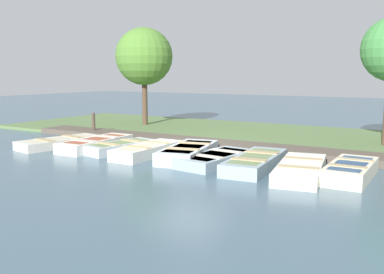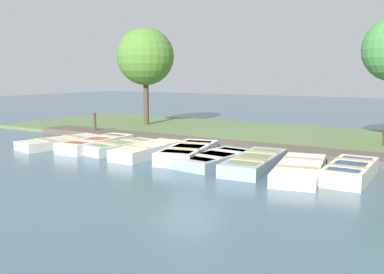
{
  "view_description": "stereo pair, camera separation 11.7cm",
  "coord_description": "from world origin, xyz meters",
  "px_view_note": "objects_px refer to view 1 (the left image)",
  "views": [
    {
      "loc": [
        12.32,
        7.57,
        2.71
      ],
      "look_at": [
        0.39,
        0.41,
        0.65
      ],
      "focal_mm": 40.0,
      "sensor_mm": 36.0,
      "label": 1
    },
    {
      "loc": [
        12.26,
        7.67,
        2.71
      ],
      "look_at": [
        0.39,
        0.41,
        0.65
      ],
      "focal_mm": 40.0,
      "sensor_mm": 36.0,
      "label": 2
    }
  ],
  "objects_px": {
    "rowboat_2": "(121,147)",
    "park_tree_far_left": "(144,57)",
    "rowboat_4": "(188,152)",
    "rowboat_8": "(351,170)",
    "mooring_post_near": "(94,124)",
    "rowboat_0": "(60,142)",
    "rowboat_1": "(96,143)",
    "rowboat_3": "(148,150)",
    "rowboat_7": "(301,169)",
    "rowboat_5": "(216,159)",
    "rowboat_6": "(255,162)"
  },
  "relations": [
    {
      "from": "rowboat_2",
      "to": "park_tree_far_left",
      "type": "xyz_separation_m",
      "value": [
        -6.11,
        -3.55,
        3.39
      ]
    },
    {
      "from": "rowboat_4",
      "to": "rowboat_8",
      "type": "distance_m",
      "value": 4.99
    },
    {
      "from": "rowboat_8",
      "to": "mooring_post_near",
      "type": "relative_size",
      "value": 2.52
    },
    {
      "from": "rowboat_4",
      "to": "rowboat_8",
      "type": "height_order",
      "value": "rowboat_4"
    },
    {
      "from": "rowboat_0",
      "to": "rowboat_1",
      "type": "bearing_deg",
      "value": 115.84
    },
    {
      "from": "rowboat_3",
      "to": "rowboat_0",
      "type": "bearing_deg",
      "value": -87.27
    },
    {
      "from": "mooring_post_near",
      "to": "rowboat_8",
      "type": "bearing_deg",
      "value": 78.05
    },
    {
      "from": "rowboat_3",
      "to": "park_tree_far_left",
      "type": "xyz_separation_m",
      "value": [
        -6.24,
        -4.84,
        3.37
      ]
    },
    {
      "from": "rowboat_3",
      "to": "rowboat_4",
      "type": "distance_m",
      "value": 1.46
    },
    {
      "from": "rowboat_2",
      "to": "mooring_post_near",
      "type": "relative_size",
      "value": 2.67
    },
    {
      "from": "rowboat_8",
      "to": "park_tree_far_left",
      "type": "height_order",
      "value": "park_tree_far_left"
    },
    {
      "from": "park_tree_far_left",
      "to": "rowboat_1",
      "type": "bearing_deg",
      "value": 21.44
    },
    {
      "from": "rowboat_4",
      "to": "rowboat_7",
      "type": "bearing_deg",
      "value": 71.93
    },
    {
      "from": "rowboat_5",
      "to": "rowboat_1",
      "type": "bearing_deg",
      "value": -84.89
    },
    {
      "from": "rowboat_7",
      "to": "park_tree_far_left",
      "type": "relative_size",
      "value": 0.66
    },
    {
      "from": "rowboat_1",
      "to": "rowboat_5",
      "type": "height_order",
      "value": "rowboat_1"
    },
    {
      "from": "rowboat_8",
      "to": "park_tree_far_left",
      "type": "xyz_separation_m",
      "value": [
        -6.02,
        -11.26,
        3.35
      ]
    },
    {
      "from": "park_tree_far_left",
      "to": "rowboat_6",
      "type": "bearing_deg",
      "value": 54.55
    },
    {
      "from": "rowboat_8",
      "to": "rowboat_2",
      "type": "bearing_deg",
      "value": -89.18
    },
    {
      "from": "rowboat_1",
      "to": "rowboat_2",
      "type": "height_order",
      "value": "rowboat_1"
    },
    {
      "from": "rowboat_2",
      "to": "rowboat_4",
      "type": "relative_size",
      "value": 0.86
    },
    {
      "from": "rowboat_0",
      "to": "mooring_post_near",
      "type": "xyz_separation_m",
      "value": [
        -2.88,
        -1.02,
        0.35
      ]
    },
    {
      "from": "mooring_post_near",
      "to": "park_tree_far_left",
      "type": "relative_size",
      "value": 0.21
    },
    {
      "from": "rowboat_5",
      "to": "rowboat_8",
      "type": "height_order",
      "value": "rowboat_8"
    },
    {
      "from": "rowboat_2",
      "to": "rowboat_4",
      "type": "bearing_deg",
      "value": 103.55
    },
    {
      "from": "rowboat_3",
      "to": "rowboat_8",
      "type": "relative_size",
      "value": 1.12
    },
    {
      "from": "mooring_post_near",
      "to": "park_tree_far_left",
      "type": "height_order",
      "value": "park_tree_far_left"
    },
    {
      "from": "rowboat_5",
      "to": "rowboat_7",
      "type": "bearing_deg",
      "value": 92.82
    },
    {
      "from": "rowboat_3",
      "to": "rowboat_8",
      "type": "xyz_separation_m",
      "value": [
        -0.22,
        6.43,
        0.02
      ]
    },
    {
      "from": "rowboat_4",
      "to": "park_tree_far_left",
      "type": "relative_size",
      "value": 0.64
    },
    {
      "from": "rowboat_0",
      "to": "rowboat_2",
      "type": "xyz_separation_m",
      "value": [
        -0.39,
        2.63,
        0.01
      ]
    },
    {
      "from": "rowboat_5",
      "to": "mooring_post_near",
      "type": "height_order",
      "value": "mooring_post_near"
    },
    {
      "from": "rowboat_4",
      "to": "rowboat_3",
      "type": "bearing_deg",
      "value": -91.49
    },
    {
      "from": "rowboat_3",
      "to": "rowboat_6",
      "type": "bearing_deg",
      "value": 90.26
    },
    {
      "from": "rowboat_5",
      "to": "rowboat_0",
      "type": "bearing_deg",
      "value": -81.2
    },
    {
      "from": "rowboat_3",
      "to": "rowboat_5",
      "type": "relative_size",
      "value": 1.0
    },
    {
      "from": "rowboat_2",
      "to": "rowboat_3",
      "type": "bearing_deg",
      "value": 94.75
    },
    {
      "from": "rowboat_1",
      "to": "rowboat_8",
      "type": "height_order",
      "value": "rowboat_8"
    },
    {
      "from": "rowboat_3",
      "to": "mooring_post_near",
      "type": "relative_size",
      "value": 2.81
    },
    {
      "from": "rowboat_3",
      "to": "rowboat_4",
      "type": "height_order",
      "value": "rowboat_4"
    },
    {
      "from": "rowboat_3",
      "to": "rowboat_7",
      "type": "xyz_separation_m",
      "value": [
        0.13,
        5.21,
        -0.01
      ]
    },
    {
      "from": "rowboat_0",
      "to": "rowboat_6",
      "type": "relative_size",
      "value": 0.98
    },
    {
      "from": "rowboat_1",
      "to": "rowboat_6",
      "type": "relative_size",
      "value": 0.97
    },
    {
      "from": "rowboat_1",
      "to": "rowboat_7",
      "type": "bearing_deg",
      "value": 85.23
    },
    {
      "from": "rowboat_0",
      "to": "rowboat_3",
      "type": "xyz_separation_m",
      "value": [
        -0.25,
        3.92,
        0.03
      ]
    },
    {
      "from": "rowboat_6",
      "to": "rowboat_8",
      "type": "bearing_deg",
      "value": 88.05
    },
    {
      "from": "rowboat_1",
      "to": "rowboat_6",
      "type": "distance_m",
      "value": 6.26
    },
    {
      "from": "rowboat_6",
      "to": "mooring_post_near",
      "type": "height_order",
      "value": "mooring_post_near"
    },
    {
      "from": "rowboat_0",
      "to": "rowboat_4",
      "type": "height_order",
      "value": "rowboat_4"
    },
    {
      "from": "rowboat_5",
      "to": "rowboat_8",
      "type": "bearing_deg",
      "value": 99.21
    }
  ]
}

